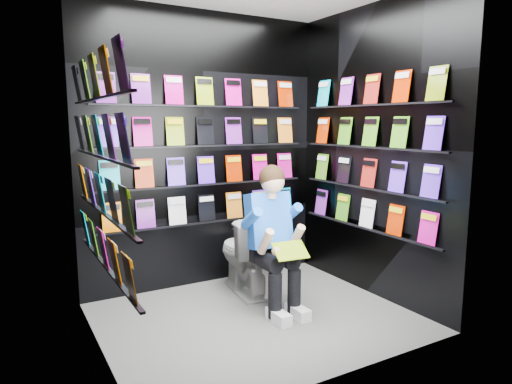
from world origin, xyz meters
TOP-DOWN VIEW (x-y plane):
  - floor at (0.00, 0.00)m, footprint 2.40×2.40m
  - wall_back at (0.00, 1.00)m, footprint 2.40×0.04m
  - wall_front at (0.00, -1.00)m, footprint 2.40×0.04m
  - wall_left at (-1.20, 0.00)m, footprint 0.04×2.00m
  - wall_right at (1.20, 0.00)m, footprint 0.04×2.00m
  - comics_back at (0.00, 0.97)m, footprint 2.10×0.06m
  - comics_left at (-1.17, 0.00)m, footprint 0.06×1.70m
  - comics_right at (1.17, 0.00)m, footprint 0.06×1.70m
  - toilet at (0.20, 0.55)m, footprint 0.50×0.79m
  - longbox at (0.30, 0.43)m, footprint 0.32×0.41m
  - longbox_lid at (0.30, 0.43)m, footprint 0.34×0.43m
  - reader at (0.20, 0.17)m, footprint 0.56×0.75m
  - held_comic at (0.20, -0.18)m, footprint 0.29×0.19m

SIDE VIEW (x-z plane):
  - floor at x=0.00m, z-range 0.00..0.00m
  - longbox at x=0.30m, z-range 0.00..0.27m
  - longbox_lid at x=0.30m, z-range 0.27..0.30m
  - toilet at x=0.20m, z-range 0.00..0.73m
  - held_comic at x=0.20m, z-range 0.52..0.64m
  - reader at x=0.20m, z-range 0.10..1.39m
  - wall_back at x=0.00m, z-range 0.00..2.60m
  - wall_front at x=0.00m, z-range 0.00..2.60m
  - wall_left at x=-1.20m, z-range 0.00..2.60m
  - wall_right at x=1.20m, z-range 0.00..2.60m
  - comics_back at x=0.00m, z-range 0.62..1.99m
  - comics_left at x=-1.17m, z-range 0.62..1.99m
  - comics_right at x=1.17m, z-range 0.62..1.99m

